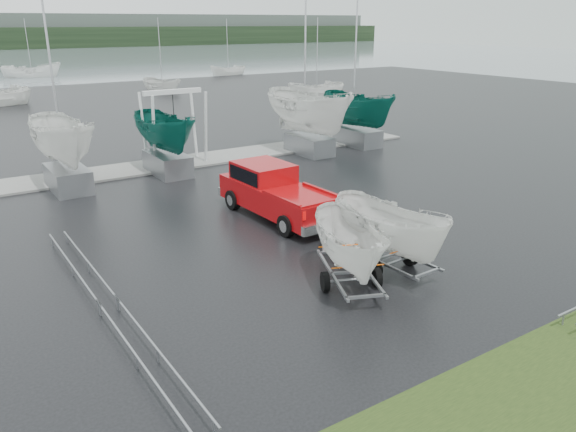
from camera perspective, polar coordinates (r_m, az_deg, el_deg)
The scene contains 16 objects.
ground_plane at distance 21.76m, azimuth 3.96°, elevation -1.30°, with size 120.00×120.00×0.00m, color black.
dock at distance 32.58m, azimuth -10.03°, elevation 5.49°, with size 30.00×3.00×0.12m, color gray.
pickup_truck at distance 22.94m, azimuth -1.47°, elevation 2.65°, with size 2.45×6.24×2.05m.
trailer_hitched at distance 17.58m, azimuth 10.60°, elevation 3.06°, with size 1.83×3.64×5.19m.
trailer_parked at distance 16.25m, azimuth 6.55°, elevation 1.45°, with size 2.50×3.77×4.94m.
boat_hoist at distance 31.81m, azimuth -11.51°, elevation 9.89°, with size 3.30×2.18×4.12m.
keelboat_0 at distance 27.94m, azimuth -22.26°, elevation 10.07°, with size 2.42×3.20×10.59m.
keelboat_1 at distance 29.59m, azimuth -12.52°, elevation 10.53°, with size 2.15×3.20×6.82m.
keelboat_2 at distance 33.53m, azimuth 2.24°, elevation 13.82°, with size 2.81×3.20×10.99m.
keelboat_3 at distance 36.31m, azimuth 7.27°, elevation 12.93°, with size 2.36×3.20×10.53m.
mast_rack_0 at distance 18.94m, azimuth -20.36°, elevation -4.58°, with size 0.56×6.50×0.06m.
mast_rack_1 at distance 13.74m, azimuth -14.14°, elevation -13.29°, with size 0.56×6.50×0.06m.
moored_boat_2 at distance 67.68m, azimuth -12.60°, elevation 12.28°, with size 2.92×2.97×11.29m.
moored_boat_3 at distance 86.98m, azimuth -6.08°, elevation 14.05°, with size 2.46×2.40×11.01m.
moored_boat_5 at distance 91.26m, azimuth -24.53°, elevation 12.73°, with size 3.70×3.63×12.02m.
moored_boat_6 at distance 60.55m, azimuth 2.91°, elevation 11.94°, with size 2.79×2.73×11.44m.
Camera 1 is at (-12.44, -16.16, 7.59)m, focal length 35.00 mm.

